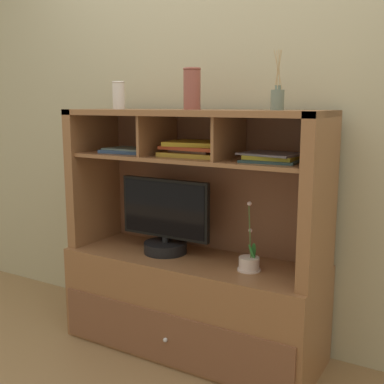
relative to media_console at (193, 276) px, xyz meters
The scene contains 11 objects.
floor_plane 0.42m from the media_console, 90.00° to the right, with size 6.00×6.00×0.02m, color #906F4A.
back_wall 1.03m from the media_console, 90.00° to the left, with size 6.00×0.02×2.80m, color #B3AB8B.
media_console is the anchor object (origin of this frame).
tv_monitor 0.33m from the media_console, behind, with size 0.54×0.24×0.41m.
potted_orchid 0.39m from the media_console, ahead, with size 0.12×0.12×0.34m.
magazine_stack_left 0.80m from the media_console, ahead, with size 0.30×0.26×0.04m.
magazine_stack_centre 0.69m from the media_console, 72.61° to the left, with size 0.35×0.30×0.08m.
magazine_stack_right 0.78m from the media_console, behind, with size 0.30×0.21×0.03m.
diffuser_bottle 1.05m from the media_console, ahead, with size 0.06×0.06×0.27m.
ceramic_vase 1.07m from the media_console, behind, with size 0.07×0.07×0.15m.
accent_vase 1.00m from the media_console, 90.00° to the right, with size 0.09×0.09×0.21m.
Camera 1 is at (1.26, -2.13, 1.33)m, focal length 44.96 mm.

